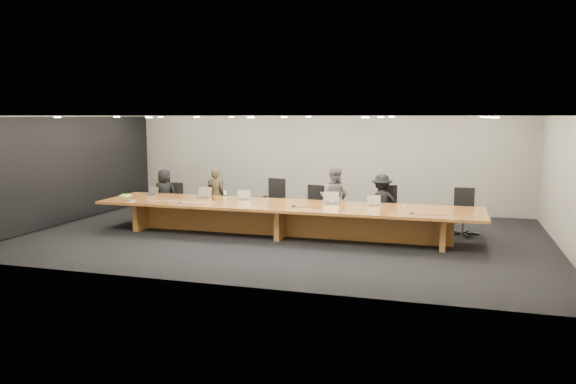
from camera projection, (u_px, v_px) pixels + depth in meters
name	position (u px, v px, depth m)	size (l,w,h in m)	color
ground	(284.00, 236.00, 13.19)	(12.00, 12.00, 0.00)	black
back_wall	(323.00, 163.00, 16.80)	(12.00, 0.02, 2.80)	#B9B4A8
left_wall_panel	(68.00, 171.00, 14.69)	(0.08, 7.84, 2.74)	black
conference_table	(284.00, 214.00, 13.12)	(9.00, 1.80, 0.75)	brown
chair_far_left	(174.00, 201.00, 15.26)	(0.51, 0.51, 1.01)	black
chair_left	(210.00, 201.00, 14.90)	(0.56, 0.56, 1.09)	black
chair_mid_left	(272.00, 201.00, 14.58)	(0.61, 0.61, 1.20)	black
chair_mid_right	(312.00, 206.00, 14.17)	(0.55, 0.55, 1.08)	black
chair_right	(388.00, 208.00, 13.70)	(0.58, 0.58, 1.13)	black
chair_far_right	(464.00, 211.00, 13.19)	(0.58, 0.58, 1.13)	black
person_a	(165.00, 194.00, 15.31)	(0.67, 0.43, 1.37)	black
person_b	(216.00, 195.00, 14.95)	(0.52, 0.34, 1.42)	#302B1A
person_c	(334.00, 198.00, 13.95)	(0.75, 0.59, 1.55)	#59595C
person_d	(381.00, 203.00, 13.65)	(0.90, 0.52, 1.40)	black
laptop_a	(151.00, 191.00, 14.49)	(0.30, 0.22, 0.23)	tan
laptop_b	(203.00, 193.00, 14.04)	(0.36, 0.26, 0.28)	tan
laptop_c	(244.00, 195.00, 13.73)	(0.31, 0.22, 0.24)	#BFAE92
laptop_d	(331.00, 198.00, 13.09)	(0.37, 0.27, 0.29)	tan
laptop_e	(375.00, 201.00, 12.83)	(0.31, 0.22, 0.24)	#C7B698
water_bottle	(225.00, 195.00, 13.75)	(0.07, 0.07, 0.22)	silver
amber_mug	(213.00, 198.00, 13.77)	(0.09, 0.09, 0.11)	maroon
paper_cup_near	(331.00, 202.00, 13.19)	(0.08, 0.08, 0.09)	white
paper_cup_far	(405.00, 206.00, 12.56)	(0.07, 0.07, 0.08)	white
notepad	(126.00, 195.00, 14.50)	(0.25, 0.20, 0.02)	white
lime_gadget	(125.00, 195.00, 14.48)	(0.18, 0.10, 0.03)	#70D137
av_box	(130.00, 200.00, 13.62)	(0.22, 0.16, 0.03)	silver
mic_left	(180.00, 203.00, 13.24)	(0.11, 0.11, 0.03)	black
mic_center	(293.00, 206.00, 12.75)	(0.14, 0.14, 0.03)	black
mic_right	(412.00, 213.00, 11.84)	(0.11, 0.11, 0.03)	black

